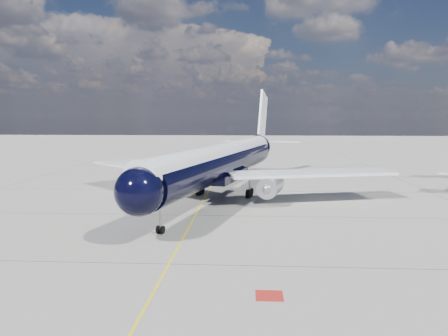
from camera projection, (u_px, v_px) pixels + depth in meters
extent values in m
plane|color=gray|center=(212.00, 185.00, 65.21)|extent=(320.00, 320.00, 0.00)
cube|color=yellow|center=(209.00, 191.00, 60.25)|extent=(0.16, 160.00, 0.01)
cube|color=maroon|center=(269.00, 296.00, 25.17)|extent=(1.60, 1.60, 0.01)
cylinder|color=black|center=(221.00, 164.00, 54.09)|extent=(13.46, 39.39, 3.96)
sphere|color=black|center=(139.00, 192.00, 34.34)|extent=(4.80, 4.80, 3.96)
cone|color=black|center=(263.00, 146.00, 77.21)|extent=(5.61, 8.04, 3.96)
cylinder|color=white|center=(221.00, 156.00, 53.97)|extent=(13.12, 41.20, 3.09)
cube|color=black|center=(138.00, 185.00, 34.08)|extent=(2.73, 1.82, 0.57)
cube|color=white|center=(147.00, 167.00, 58.94)|extent=(18.35, 17.28, 0.33)
cube|color=white|center=(311.00, 173.00, 52.42)|extent=(20.68, 9.88, 0.33)
cube|color=black|center=(221.00, 175.00, 54.26)|extent=(6.78, 11.17, 1.04)
cylinder|color=silver|center=(164.00, 181.00, 54.39)|extent=(3.43, 5.22, 2.33)
cylinder|color=silver|center=(271.00, 186.00, 50.35)|extent=(3.43, 5.22, 2.33)
sphere|color=gray|center=(156.00, 183.00, 52.31)|extent=(1.39, 1.39, 1.15)
sphere|color=gray|center=(267.00, 189.00, 48.28)|extent=(1.39, 1.39, 1.15)
cube|color=white|center=(164.00, 174.00, 54.49)|extent=(1.03, 3.29, 1.15)
cube|color=white|center=(271.00, 179.00, 50.45)|extent=(1.03, 3.29, 1.15)
cube|color=white|center=(263.00, 115.00, 76.07)|extent=(1.93, 6.49, 8.89)
cube|color=white|center=(263.00, 141.00, 77.11)|extent=(13.95, 6.53, 0.23)
cylinder|color=gray|center=(160.00, 219.00, 38.17)|extent=(0.23, 0.23, 2.19)
cylinder|color=black|center=(158.00, 229.00, 38.34)|extent=(0.36, 0.75, 0.73)
cylinder|color=black|center=(163.00, 230.00, 38.22)|extent=(0.36, 0.75, 0.73)
cylinder|color=gray|center=(200.00, 184.00, 56.92)|extent=(0.33, 0.33, 1.98)
cylinder|color=gray|center=(250.00, 187.00, 54.93)|extent=(0.33, 0.33, 1.98)
cylinder|color=black|center=(198.00, 191.00, 56.48)|extent=(0.73, 1.23, 1.15)
cylinder|color=black|center=(202.00, 190.00, 57.56)|extent=(0.73, 1.23, 1.15)
cylinder|color=black|center=(248.00, 194.00, 54.49)|extent=(0.73, 1.23, 1.15)
cylinder|color=black|center=(251.00, 192.00, 55.57)|extent=(0.73, 1.23, 1.15)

